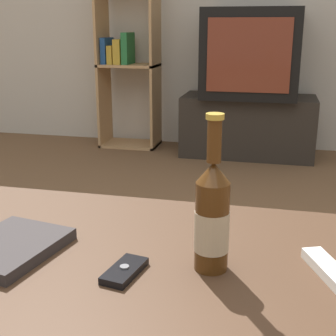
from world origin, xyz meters
TOP-DOWN VIEW (x-y plane):
  - coffee_table at (0.00, 0.00)m, footprint 1.23×0.74m
  - tv_stand at (0.14, 2.73)m, footprint 0.97×0.44m
  - television at (0.14, 2.73)m, footprint 0.67×0.60m
  - bookshelf at (-0.82, 2.81)m, footprint 0.45×0.30m
  - beer_bottle at (0.24, 0.04)m, footprint 0.07×0.07m
  - cell_phone at (0.09, -0.02)m, footprint 0.07×0.11m
  - remote_control at (0.46, 0.06)m, footprint 0.10×0.16m
  - table_book at (-0.17, 0.01)m, footprint 0.21×0.25m

SIDE VIEW (x-z plane):
  - tv_stand at x=0.14m, z-range 0.00..0.44m
  - coffee_table at x=0.00m, z-range 0.18..0.68m
  - cell_phone at x=0.09m, z-range 0.49..0.51m
  - remote_control at x=0.46m, z-range 0.50..0.52m
  - table_book at x=-0.17m, z-range 0.50..0.52m
  - beer_bottle at x=0.24m, z-range 0.45..0.75m
  - bookshelf at x=-0.82m, z-range 0.03..1.32m
  - television at x=0.14m, z-range 0.44..1.06m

